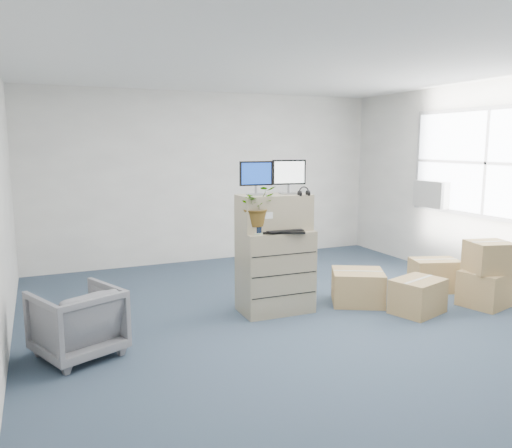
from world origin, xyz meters
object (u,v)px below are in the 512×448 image
object	(u,v)px
filing_cabinet_lower	(275,271)
potted_plant	(256,211)
keyboard	(283,232)
monitor_right	(289,175)
monitor_left	(256,176)
water_bottle	(278,220)
office_chair	(77,319)

from	to	relation	value
filing_cabinet_lower	potted_plant	world-z (taller)	potted_plant
filing_cabinet_lower	keyboard	distance (m)	0.52
monitor_right	potted_plant	size ratio (longest dim) A/B	0.77
monitor_left	water_bottle	xyz separation A→B (m)	(0.27, -0.03, -0.52)
monitor_left	keyboard	distance (m)	0.70
filing_cabinet_lower	water_bottle	distance (m)	0.60
monitor_right	office_chair	distance (m)	2.76
keyboard	monitor_right	bearing A→B (deg)	70.53
water_bottle	potted_plant	xyz separation A→B (m)	(-0.33, -0.13, 0.14)
keyboard	potted_plant	size ratio (longest dim) A/B	0.92
filing_cabinet_lower	monitor_left	bearing A→B (deg)	158.50
monitor_right	water_bottle	world-z (taller)	monitor_right
keyboard	potted_plant	distance (m)	0.39
monitor_right	water_bottle	size ratio (longest dim) A/B	1.87
keyboard	water_bottle	world-z (taller)	water_bottle
potted_plant	monitor_right	bearing A→B (deg)	13.58
monitor_left	monitor_right	xyz separation A→B (m)	(0.39, -0.05, 0.01)
water_bottle	office_chair	world-z (taller)	water_bottle
monitor_right	keyboard	bearing A→B (deg)	-121.81
monitor_left	water_bottle	bearing A→B (deg)	-2.32
monitor_left	filing_cabinet_lower	bearing A→B (deg)	-17.66
monitor_right	water_bottle	bearing A→B (deg)	-178.96
potted_plant	office_chair	size ratio (longest dim) A/B	0.73
water_bottle	potted_plant	distance (m)	0.38
monitor_left	monitor_right	world-z (taller)	monitor_right
keyboard	office_chair	distance (m)	2.35
monitor_left	water_bottle	world-z (taller)	monitor_left
monitor_left	keyboard	world-z (taller)	monitor_left
keyboard	office_chair	world-z (taller)	keyboard
monitor_right	potted_plant	bearing A→B (deg)	-157.80
filing_cabinet_lower	water_bottle	world-z (taller)	water_bottle
water_bottle	office_chair	xyz separation A→B (m)	(-2.29, -0.45, -0.72)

